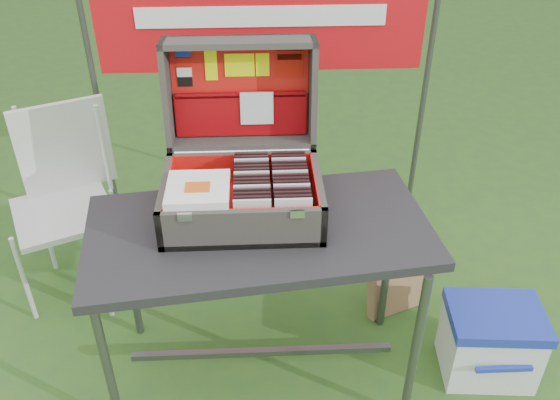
{
  "coord_description": "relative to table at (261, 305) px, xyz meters",
  "views": [
    {
      "loc": [
        -0.04,
        -1.75,
        2.16
      ],
      "look_at": [
        0.04,
        0.1,
        0.9
      ],
      "focal_mm": 38.0,
      "sensor_mm": 36.0,
      "label": 1
    }
  ],
  "objects": [
    {
      "name": "suitcase_lid_rim_far",
      "position": [
        -0.06,
        0.43,
        0.98
      ],
      "size": [
        0.61,
        0.16,
        0.04
      ],
      "primitive_type": "cube",
      "rotation": [
        -1.68,
        0.0,
        0.0
      ],
      "color": "#58534C",
      "rests_on": "suitcase_lid_back"
    },
    {
      "name": "suitcase_pocket_edge",
      "position": [
        -0.06,
        0.43,
        0.76
      ],
      "size": [
        0.53,
        0.02,
        0.02
      ],
      "primitive_type": "cube",
      "rotation": [
        -1.68,
        0.0,
        0.0
      ],
      "color": "maroon",
      "rests_on": "suitcase_lid_pocket"
    },
    {
      "name": "songbook_1",
      "position": [
        -0.22,
        0.0,
        0.58
      ],
      "size": [
        0.23,
        0.23,
        0.0
      ],
      "primitive_type": "cube",
      "color": "white",
      "rests_on": "suitcase_base_wall_front"
    },
    {
      "name": "cooler",
      "position": [
        1.01,
        -0.04,
        -0.23
      ],
      "size": [
        0.43,
        0.34,
        0.36
      ],
      "primitive_type": null,
      "rotation": [
        0.0,
        0.0,
        -0.08
      ],
      "color": "white",
      "rests_on": "ground"
    },
    {
      "name": "cd_right_12",
      "position": [
        0.12,
        0.2,
        0.51
      ],
      "size": [
        0.13,
        0.01,
        0.15
      ],
      "primitive_type": "cube",
      "color": "silver",
      "rests_on": "suitcase_liner_floor"
    },
    {
      "name": "cd_left_4",
      "position": [
        -0.02,
        0.01,
        0.51
      ],
      "size": [
        0.13,
        0.01,
        0.15
      ],
      "primitive_type": "cube",
      "color": "silver",
      "rests_on": "suitcase_liner_floor"
    },
    {
      "name": "table_leg_fl",
      "position": [
        -0.59,
        -0.27,
        -0.02
      ],
      "size": [
        0.04,
        0.04,
        0.77
      ],
      "primitive_type": "cylinder",
      "color": "#59595B",
      "rests_on": "ground"
    },
    {
      "name": "suitcase_lid_liner",
      "position": [
        -0.06,
        0.46,
        0.77
      ],
      "size": [
        0.55,
        0.05,
        0.38
      ],
      "primitive_type": "cube",
      "rotation": [
        -1.68,
        0.0,
        0.0
      ],
      "color": "red",
      "rests_on": "suitcase_lid_back"
    },
    {
      "name": "table_leg_br",
      "position": [
        0.59,
        0.27,
        -0.02
      ],
      "size": [
        0.04,
        0.04,
        0.77
      ],
      "primitive_type": "cylinder",
      "color": "#59595B",
      "rests_on": "ground"
    },
    {
      "name": "chair_backrest",
      "position": [
        -0.94,
        0.79,
        0.34
      ],
      "size": [
        0.42,
        0.21,
        0.47
      ],
      "primitive_type": "cube",
      "rotation": [
        0.0,
        0.0,
        0.42
      ],
      "color": "silver",
      "rests_on": "chair_seat"
    },
    {
      "name": "suitcase_base_bottom",
      "position": [
        -0.06,
        0.08,
        0.42
      ],
      "size": [
        0.61,
        0.43,
        0.02
      ],
      "primitive_type": "cube",
      "color": "#58534C",
      "rests_on": "table_top"
    },
    {
      "name": "cd_right_6",
      "position": [
        0.12,
        0.06,
        0.51
      ],
      "size": [
        0.13,
        0.01,
        0.15
      ],
      "primitive_type": "cube",
      "color": "black",
      "rests_on": "suitcase_liner_floor"
    },
    {
      "name": "songbook_0",
      "position": [
        -0.22,
        0.0,
        0.57
      ],
      "size": [
        0.23,
        0.23,
        0.0
      ],
      "primitive_type": "cube",
      "color": "white",
      "rests_on": "suitcase_base_wall_front"
    },
    {
      "name": "cd_right_9",
      "position": [
        0.12,
        0.13,
        0.51
      ],
      "size": [
        0.13,
        0.01,
        0.15
      ],
      "primitive_type": "cube",
      "color": "black",
      "rests_on": "suitcase_liner_floor"
    },
    {
      "name": "banner_post_left",
      "position": [
        -0.81,
        1.05,
        0.44
      ],
      "size": [
        0.03,
        0.03,
        1.7
      ],
      "primitive_type": "cylinder",
      "color": "#59595B",
      "rests_on": "ground"
    },
    {
      "name": "cd_left_9",
      "position": [
        -0.02,
        0.13,
        0.51
      ],
      "size": [
        0.13,
        0.01,
        0.15
      ],
      "primitive_type": "cube",
      "color": "black",
      "rests_on": "suitcase_liner_floor"
    },
    {
      "name": "cd_right_14",
      "position": [
        0.12,
        0.25,
        0.51
      ],
      "size": [
        0.13,
        0.01,
        0.15
      ],
      "primitive_type": "cube",
      "color": "black",
      "rests_on": "suitcase_liner_floor"
    },
    {
      "name": "chair_leg_fr",
      "position": [
        -0.75,
        0.39,
        -0.16
      ],
      "size": [
        0.02,
        0.02,
        0.5
      ],
      "primitive_type": "cylinder",
      "color": "silver",
      "rests_on": "ground"
    },
    {
      "name": "table_top",
      "position": [
        0.0,
        0.0,
        0.39
      ],
      "size": [
        1.37,
        0.8,
        0.04
      ],
      "primitive_type": "cube",
      "rotation": [
        0.0,
        0.0,
        0.12
      ],
      "color": "#242426",
      "rests_on": "ground"
    },
    {
      "name": "cooler_lid",
      "position": [
        1.01,
        -0.04,
        -0.07
      ],
      "size": [
        0.43,
        0.34,
        0.05
      ],
      "primitive_type": "cube",
      "rotation": [
        0.0,
        0.0,
        -0.08
      ],
      "color": "#1E34A8",
      "rests_on": "cooler_body"
    },
    {
      "name": "chair_leg_bl",
      "position": [
        -1.13,
        0.76,
        -0.16
      ],
      "size": [
        0.02,
        0.02,
        0.5
      ],
      "primitive_type": "cylinder",
      "color": "silver",
      "rests_on": "ground"
    },
    {
      "name": "suitcase_base_wall_right",
      "position": [
        0.23,
        0.08,
        0.49
      ],
      "size": [
        0.02,
        0.43,
        0.16
      ],
      "primitive_type": "cube",
      "color": "#58534C",
      "rests_on": "table_top"
    },
    {
      "name": "songbook_4",
      "position": [
        -0.22,
        0.0,
        0.59
      ],
      "size": [
        0.23,
        0.23,
        0.0
      ],
      "primitive_type": "cube",
      "color": "white",
      "rests_on": "suitcase_base_wall_front"
    },
    {
      "name": "chair",
      "position": [
        -0.94,
        0.58,
        0.08
      ],
      "size": [
        0.61,
        0.63,
        0.98
      ],
      "primitive_type": null,
      "rotation": [
        0.0,
        0.0,
        0.42
      ],
      "color": "silver",
      "rests_on": "ground"
    },
    {
      "name": "suitcase_liner_floor",
      "position": [
        -0.06,
        0.08,
        0.43
      ],
      "size": [
        0.56,
        0.39,
        0.01
      ],
      "primitive_type": "cube",
      "color": "red",
      "rests_on": "suitcase_base_bottom"
    },
    {
      "name": "lid_sticker_cc_b",
      "position": [
        -0.28,
        0.46,
        0.89
      ],
      "size": [
        0.06,
        0.01,
        0.04
      ],
      "primitive_type": "cube",
      "rotation": [
        -1.68,
        0.0,
        0.0
      ],
      "color": "#B91409",
      "rests_on": "suitcase_lid_liner"
    },
    {
      "name": "table_leg_bl",
      "position": [
        -0.59,
        0.27,
        -0.02
      ],
      "size": [
        0.04,
        0.04,
        0.77
      ],
      "primitive_type": "cylinder",
      "color": "#59595B",
      "rests_on": "ground"
    },
    {
      "name": "cd_left_8",
      "position": [
        -0.02,
        0.1,
        0.51
      ],
      "size": [
        0.13,
        0.01,
        0.15
      ],
      "primitive_type": "cube",
      "color": "silver",
      "rests_on": "suitcase_liner_floor"
    },
    {
      "name": "chair_leg_fl",
      "position": [
        -1.13,
        0.39,
        -0.16
      ],
      "size": [
        0.02,
        0.02,
        0.5
      ],
      "primitive_type": "cylinder",
      "color": "silver",
      "rests_on": "ground"
    },
    {
      "name": "suitcase_base_wall_front",
      "position": [
        -0.06,
        -0.12,
        0.49
      ],
      "size": [
        0.61,
        0.02,
        0.16
      ],
      "primitive_type": "cube",
      "color": "#58534C",
      "rests_on": "table_top"
    },
    {
      "name": "cardboard_box",
      "position": [
        0.69,
        0.38,
        -0.23
      ],
      "size": [
        0.35,
        0.22,
        0.36
      ],
      "primitive_type": "cube",
      "rotation": [
        -0.13,
        0.0,
        0.38
      ],
      "color": "#A47A52",
      "rests_on": "ground"
    },
    {
      "name": "lid_card_neon_main",
      "position": [
        -0.06,
        0.46,
        0.87
      ],
      "size": [
        0.12,
        0.01,
        0.09
      ],
      "primitive_type": "cube",
      "rotation": [
        -1.68,
        0.0,
        0.0
      ],
      "color": "#E3F203",
      "rests_on": "suitcase_lid_liner"
    },
    {
      "name": "cd_left_0",
      "position": [
        -0.02,
        -0.09,
        0.51
      ],
      "size": [
        0.13,
        0.01,
        0.15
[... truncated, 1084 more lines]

